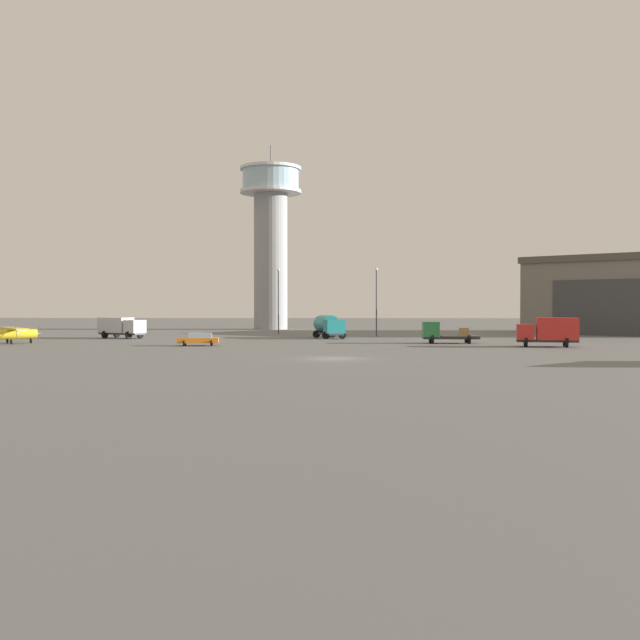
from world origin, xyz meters
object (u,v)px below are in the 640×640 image
object	(u,v)px
truck_flatbed_green	(442,333)
truck_box_red	(549,331)
truck_box_silver	(121,326)
truck_fuel_tanker_teal	(328,326)
light_post_west	(376,296)
light_post_north	(279,296)
control_tower	(271,232)
airplane_yellow	(10,333)
car_orange	(199,339)

from	to	relation	value
truck_flatbed_green	truck_box_red	size ratio (longest dim) A/B	0.98
truck_flatbed_green	truck_box_silver	world-z (taller)	truck_box_silver
truck_fuel_tanker_teal	light_post_west	xyz separation A→B (m)	(6.60, 6.70, 4.01)
truck_box_silver	light_post_north	xyz separation A→B (m)	(19.47, 15.38, 4.28)
control_tower	truck_flatbed_green	size ratio (longest dim) A/B	5.28
truck_box_red	light_post_north	bearing A→B (deg)	-36.63
control_tower	airplane_yellow	xyz separation A→B (m)	(-23.95, -52.75, -16.48)
control_tower	car_orange	size ratio (longest dim) A/B	7.37
control_tower	truck_flatbed_green	xyz separation A→B (m)	(24.84, -49.83, -16.52)
control_tower	light_post_north	size ratio (longest dim) A/B	3.37
control_tower	car_orange	distance (m)	58.52
truck_fuel_tanker_teal	car_orange	bearing A→B (deg)	-54.50
truck_box_silver	car_orange	xyz separation A→B (m)	(14.02, -17.89, -0.82)
truck_fuel_tanker_teal	light_post_north	distance (m)	16.80
car_orange	truck_box_silver	bearing A→B (deg)	-59.31
control_tower	truck_box_red	bearing A→B (deg)	-58.19
truck_flatbed_green	truck_fuel_tanker_teal	size ratio (longest dim) A/B	0.92
truck_fuel_tanker_teal	truck_box_red	bearing A→B (deg)	30.69
truck_flatbed_green	truck_box_silver	distance (m)	42.40
car_orange	airplane_yellow	bearing A→B (deg)	-15.72
truck_box_silver	airplane_yellow	bearing A→B (deg)	-89.81
truck_flatbed_green	light_post_north	xyz separation A→B (m)	(-21.27, 27.13, 4.64)
truck_flatbed_green	car_orange	distance (m)	27.41
truck_box_red	light_post_north	size ratio (longest dim) A/B	0.65
control_tower	car_orange	xyz separation A→B (m)	(-1.87, -55.97, -16.98)
control_tower	car_orange	bearing A→B (deg)	-91.91
light_post_west	truck_box_red	bearing A→B (deg)	-57.27
truck_flatbed_green	truck_box_silver	size ratio (longest dim) A/B	0.91
light_post_north	truck_flatbed_green	bearing A→B (deg)	-51.90
airplane_yellow	truck_fuel_tanker_teal	world-z (taller)	truck_fuel_tanker_teal
truck_flatbed_green	car_orange	size ratio (longest dim) A/B	1.40
truck_box_silver	truck_box_red	bearing A→B (deg)	8.97
truck_fuel_tanker_teal	light_post_west	bearing A→B (deg)	116.06
truck_flatbed_green	light_post_west	bearing A→B (deg)	-71.21
control_tower	light_post_west	size ratio (longest dim) A/B	3.47
truck_fuel_tanker_teal	car_orange	world-z (taller)	truck_fuel_tanker_teal
airplane_yellow	light_post_north	size ratio (longest dim) A/B	0.80
control_tower	car_orange	world-z (taller)	control_tower
truck_fuel_tanker_teal	light_post_west	distance (m)	10.23
truck_box_silver	control_tower	bearing A→B (deg)	96.31
airplane_yellow	truck_box_silver	size ratio (longest dim) A/B	1.15
airplane_yellow	truck_box_red	distance (m)	59.21
truck_box_red	car_orange	xyz separation A→B (m)	(-37.00, 0.67, -0.93)
light_post_north	airplane_yellow	bearing A→B (deg)	-132.49
car_orange	light_post_north	size ratio (longest dim) A/B	0.46
airplane_yellow	truck_fuel_tanker_teal	xyz separation A→B (m)	(35.48, 15.85, 0.43)
truck_fuel_tanker_teal	light_post_west	size ratio (longest dim) A/B	0.71
airplane_yellow	light_post_west	world-z (taller)	light_post_west
control_tower	truck_box_silver	distance (m)	44.32
control_tower	truck_fuel_tanker_teal	world-z (taller)	control_tower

